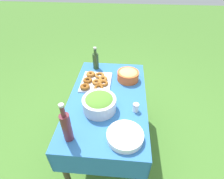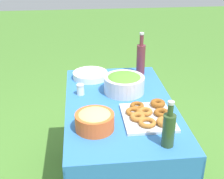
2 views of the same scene
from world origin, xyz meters
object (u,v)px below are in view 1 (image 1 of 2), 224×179
(salad_bowl, at_px, (99,103))
(wine_bottle, at_px, (66,126))
(pasta_bowl, at_px, (128,75))
(olive_oil_bottle, at_px, (96,60))
(plate_stack, at_px, (125,136))
(donut_platter, at_px, (96,81))

(salad_bowl, relative_size, wine_bottle, 0.84)
(pasta_bowl, distance_m, wine_bottle, 0.88)
(olive_oil_bottle, distance_m, wine_bottle, 0.97)
(salad_bowl, relative_size, plate_stack, 1.06)
(plate_stack, relative_size, olive_oil_bottle, 1.04)
(salad_bowl, height_order, pasta_bowl, salad_bowl)
(donut_platter, height_order, olive_oil_bottle, olive_oil_bottle)
(pasta_bowl, bearing_deg, donut_platter, 104.30)
(pasta_bowl, xyz_separation_m, wine_bottle, (-0.77, 0.41, 0.07))
(donut_platter, distance_m, plate_stack, 0.73)
(pasta_bowl, height_order, plate_stack, pasta_bowl)
(olive_oil_bottle, bearing_deg, pasta_bowl, -118.29)
(plate_stack, xyz_separation_m, wine_bottle, (-0.04, 0.40, 0.11))
(plate_stack, bearing_deg, pasta_bowl, -0.64)
(olive_oil_bottle, xyz_separation_m, wine_bottle, (-0.97, 0.04, 0.03))
(pasta_bowl, xyz_separation_m, plate_stack, (-0.74, 0.01, -0.04))
(plate_stack, distance_m, olive_oil_bottle, 1.00)
(salad_bowl, bearing_deg, plate_stack, -140.86)
(donut_platter, height_order, wine_bottle, wine_bottle)
(pasta_bowl, bearing_deg, olive_oil_bottle, 61.71)
(donut_platter, distance_m, wine_bottle, 0.70)
(plate_stack, xyz_separation_m, olive_oil_bottle, (0.93, 0.36, 0.08))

